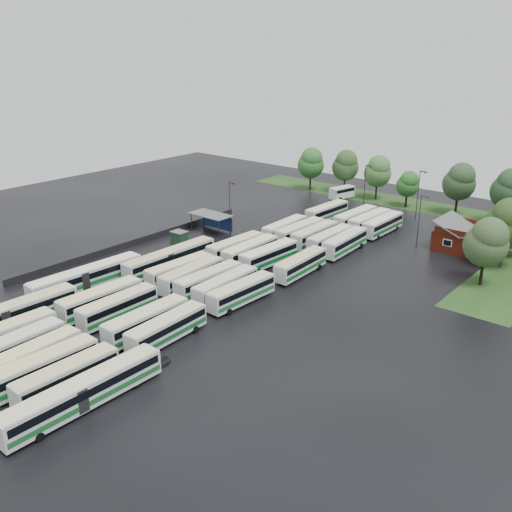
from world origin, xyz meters
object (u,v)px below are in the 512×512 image
Objects in this scene: brick_building at (468,240)px; artic_bus_east at (84,393)px; minibus at (342,192)px; artic_bus_west_a at (9,316)px.

brick_building reaches higher than artic_bus_east.
brick_building is at bearing 80.76° from artic_bus_east.
brick_building is 1.53× the size of minibus.
artic_bus_east is (-11.72, -69.32, -0.07)m from brick_building.
artic_bus_west_a is at bearing -116.87° from brick_building.
minibus is at bearing 93.22° from artic_bus_west_a.
artic_bus_east is 88.95m from minibus.
minibus is (-23.74, 85.72, -0.28)m from artic_bus_east.
brick_building reaches higher than minibus.
brick_building is 39.07m from minibus.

